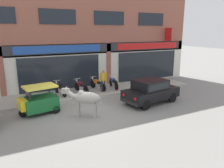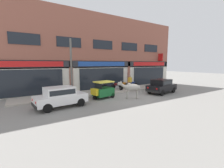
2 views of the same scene
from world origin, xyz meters
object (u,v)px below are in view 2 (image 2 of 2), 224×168
at_px(pedestrian, 130,81).
at_px(utility_pole, 71,68).
at_px(motorcycle_1, 117,86).
at_px(motorcycle_3, 134,84).
at_px(car_0, 162,85).
at_px(car_1, 61,96).
at_px(cow, 131,87).
at_px(motorcycle_2, 125,85).
at_px(auto_rickshaw, 103,91).
at_px(motorcycle_0, 106,87).

height_order(pedestrian, utility_pole, utility_pole).
height_order(motorcycle_1, motorcycle_3, same).
distance_m(car_0, motorcycle_1, 4.87).
bearing_deg(car_0, pedestrian, 118.79).
relative_size(car_1, utility_pole, 0.74).
xyz_separation_m(car_0, motorcycle_1, (-3.13, 3.71, -0.29)).
height_order(cow, car_1, cow).
relative_size(car_0, motorcycle_2, 2.11).
height_order(auto_rickshaw, pedestrian, pedestrian).
distance_m(motorcycle_0, motorcycle_1, 1.45).
xyz_separation_m(pedestrian, utility_pole, (-6.97, -0.50, 1.56)).
xyz_separation_m(auto_rickshaw, motorcycle_2, (4.52, 2.60, -0.14)).
distance_m(cow, motorcycle_0, 4.07).
relative_size(motorcycle_2, motorcycle_3, 0.99).
relative_size(motorcycle_0, motorcycle_1, 1.00).
bearing_deg(car_0, motorcycle_3, 98.85).
distance_m(car_1, motorcycle_0, 6.60).
xyz_separation_m(car_0, motorcycle_3, (-0.58, 3.76, -0.29)).
height_order(motorcycle_1, motorcycle_2, same).
bearing_deg(motorcycle_1, pedestrian, -22.46).
bearing_deg(motorcycle_1, auto_rickshaw, -142.58).
bearing_deg(car_1, utility_pole, 55.73).
height_order(car_0, motorcycle_3, car_0).
bearing_deg(utility_pole, motorcycle_1, 11.05).
height_order(car_0, motorcycle_1, car_0).
xyz_separation_m(cow, motorcycle_1, (1.20, 3.97, -0.48)).
xyz_separation_m(car_1, utility_pole, (1.54, 2.26, 1.86)).
height_order(auto_rickshaw, motorcycle_3, auto_rickshaw).
bearing_deg(car_1, motorcycle_1, 25.23).
bearing_deg(car_1, motorcycle_3, 19.35).
distance_m(car_0, motorcycle_0, 5.94).
distance_m(car_0, motorcycle_3, 3.81).
xyz_separation_m(car_0, motorcycle_0, (-4.58, 3.77, -0.29)).
bearing_deg(motorcycle_2, car_0, -64.51).
relative_size(cow, auto_rickshaw, 0.90).
relative_size(car_0, car_1, 1.01).
bearing_deg(pedestrian, cow, -127.57).
bearing_deg(motorcycle_3, car_0, -81.15).
distance_m(cow, motorcycle_1, 4.18).
distance_m(motorcycle_1, utility_pole, 6.06).
bearing_deg(car_0, auto_rickshaw, 168.91).
bearing_deg(motorcycle_0, motorcycle_2, 1.52).
relative_size(motorcycle_0, pedestrian, 1.13).
height_order(car_0, car_1, same).
height_order(car_1, utility_pole, utility_pole).
xyz_separation_m(car_1, motorcycle_2, (8.40, 3.48, -0.29)).
distance_m(auto_rickshaw, motorcycle_1, 4.06).
xyz_separation_m(motorcycle_2, pedestrian, (0.11, -0.72, 0.60)).
xyz_separation_m(car_0, pedestrian, (-1.72, 3.13, 0.31)).
relative_size(cow, motorcycle_2, 1.05).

